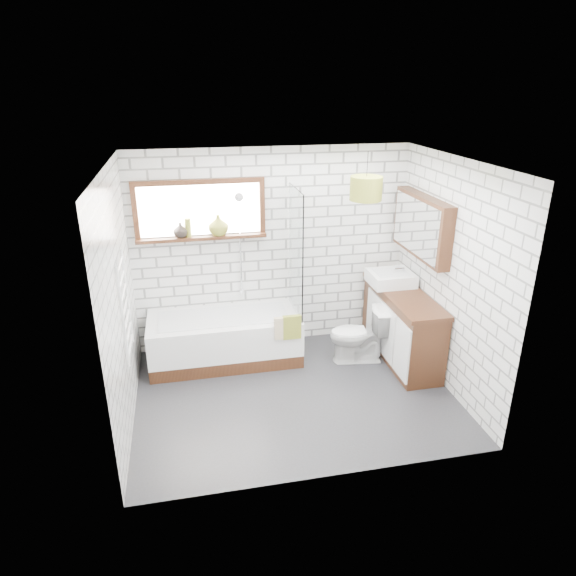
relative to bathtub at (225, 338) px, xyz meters
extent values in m
cube|color=#252528|center=(0.67, -0.90, -0.30)|extent=(3.40, 2.60, 0.01)
cube|color=white|center=(0.67, -0.90, 2.21)|extent=(3.40, 2.60, 0.01)
cube|color=white|center=(0.67, 0.40, 0.96)|extent=(3.40, 0.01, 2.50)
cube|color=white|center=(0.67, -2.21, 0.96)|extent=(3.40, 0.01, 2.50)
cube|color=white|center=(-1.04, -0.90, 0.96)|extent=(0.01, 2.60, 2.50)
cube|color=white|center=(2.37, -0.90, 0.96)|extent=(0.01, 2.60, 2.50)
cube|color=black|center=(-0.18, 0.36, 1.51)|extent=(1.52, 0.16, 0.68)
cube|color=white|center=(-0.99, -0.90, 0.91)|extent=(0.06, 0.52, 1.00)
cube|color=black|center=(2.29, -0.30, 1.36)|extent=(0.16, 1.20, 0.70)
cylinder|color=silver|center=(0.27, 0.36, 1.06)|extent=(0.02, 0.02, 1.30)
cube|color=white|center=(0.00, 0.00, 0.00)|extent=(1.80, 0.79, 0.58)
cube|color=white|center=(0.88, 0.00, 1.04)|extent=(0.02, 0.72, 1.50)
cube|color=olive|center=(0.75, -0.40, 0.27)|extent=(0.21, 0.06, 0.29)
cube|color=tan|center=(0.65, -0.40, 0.27)|extent=(0.21, 0.05, 0.27)
cube|color=black|center=(2.12, -0.37, 0.14)|extent=(0.49, 1.51, 0.87)
cube|color=white|center=(2.06, -0.08, 0.65)|extent=(0.52, 0.46, 0.15)
cylinder|color=silver|center=(2.22, -0.08, 0.70)|extent=(0.03, 0.03, 0.15)
imported|color=white|center=(1.58, -0.34, 0.06)|extent=(0.48, 0.73, 0.69)
imported|color=olive|center=(0.02, 0.33, 1.31)|extent=(0.26, 0.26, 0.25)
imported|color=black|center=(-0.42, 0.33, 1.28)|extent=(0.19, 0.19, 0.18)
cylinder|color=olive|center=(-0.34, 0.33, 1.30)|extent=(0.09, 0.09, 0.22)
cylinder|color=olive|center=(1.61, -0.24, 1.81)|extent=(0.36, 0.36, 0.26)
camera|label=1|loc=(-0.38, -5.58, 2.92)|focal=32.00mm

